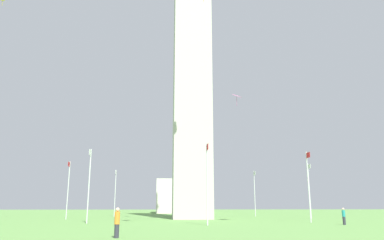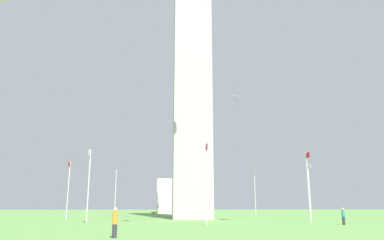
{
  "view_description": "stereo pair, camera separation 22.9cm",
  "coord_description": "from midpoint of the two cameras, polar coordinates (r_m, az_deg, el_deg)",
  "views": [
    {
      "loc": [
        55.28,
        -4.76,
        1.91
      ],
      "look_at": [
        0.0,
        0.0,
        14.72
      ],
      "focal_mm": 34.71,
      "sensor_mm": 36.0,
      "label": 1
    },
    {
      "loc": [
        55.3,
        -4.53,
        1.91
      ],
      "look_at": [
        0.0,
        0.0,
        14.72
      ],
      "focal_mm": 34.71,
      "sensor_mm": 36.0,
      "label": 2
    }
  ],
  "objects": [
    {
      "name": "person_orange_shirt",
      "position": [
        23.78,
        -11.49,
        -15.21
      ],
      "size": [
        0.32,
        0.32,
        1.79
      ],
      "rotation": [
        0.0,
        0.0,
        3.4
      ],
      "color": "#2D2D38",
      "rests_on": "ground"
    },
    {
      "name": "obelisk_monument",
      "position": [
        60.43,
        0.11,
        10.35
      ],
      "size": [
        5.69,
        5.69,
        51.72
      ],
      "color": "#B7B2A8",
      "rests_on": "ground"
    },
    {
      "name": "flagpole_e",
      "position": [
        59.69,
        17.72,
        -9.94
      ],
      "size": [
        1.12,
        0.14,
        8.16
      ],
      "color": "silver",
      "rests_on": "ground"
    },
    {
      "name": "ground_plane",
      "position": [
        55.52,
        0.12,
        -14.97
      ],
      "size": [
        260.0,
        260.0,
        0.0
      ],
      "primitive_type": "plane",
      "color": "#609347"
    },
    {
      "name": "flagpole_s",
      "position": [
        73.26,
        -1.06,
        -11.0
      ],
      "size": [
        1.12,
        0.14,
        8.16
      ],
      "color": "silver",
      "rests_on": "ground"
    },
    {
      "name": "kite_pink_diamond",
      "position": [
        50.73,
        6.96,
        3.67
      ],
      "size": [
        1.34,
        1.36,
        1.68
      ],
      "color": "pink"
    },
    {
      "name": "flagpole_se",
      "position": [
        70.05,
        9.75,
        -10.73
      ],
      "size": [
        1.12,
        0.14,
        8.16
      ],
      "color": "silver",
      "rests_on": "ground"
    },
    {
      "name": "flagpole_n",
      "position": [
        37.77,
        2.42,
        -9.11
      ],
      "size": [
        1.12,
        0.14,
        8.16
      ],
      "color": "silver",
      "rests_on": "ground"
    },
    {
      "name": "flagpole_nw",
      "position": [
        43.43,
        -15.45,
        -9.17
      ],
      "size": [
        1.12,
        0.14,
        8.16
      ],
      "color": "silver",
      "rests_on": "ground"
    },
    {
      "name": "person_teal_shirt",
      "position": [
        41.75,
        22.39,
        -13.53
      ],
      "size": [
        0.32,
        0.32,
        1.68
      ],
      "rotation": [
        0.0,
        0.0,
        -3.02
      ],
      "color": "#2D2D38",
      "rests_on": "ground"
    },
    {
      "name": "flagpole_ne",
      "position": [
        46.05,
        17.57,
        -9.22
      ],
      "size": [
        1.12,
        0.14,
        8.16
      ],
      "color": "silver",
      "rests_on": "ground"
    },
    {
      "name": "distant_building",
      "position": [
        102.68,
        -2.21,
        -11.71
      ],
      "size": [
        20.41,
        10.82,
        8.4
      ],
      "color": "beige",
      "rests_on": "ground"
    },
    {
      "name": "flagpole_sw",
      "position": [
        68.36,
        -11.57,
        -10.6
      ],
      "size": [
        1.12,
        0.14,
        8.16
      ],
      "color": "silver",
      "rests_on": "ground"
    },
    {
      "name": "flagpole_w",
      "position": [
        56.84,
        -18.37,
        -9.77
      ],
      "size": [
        1.12,
        0.14,
        8.16
      ],
      "color": "silver",
      "rests_on": "ground"
    }
  ]
}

